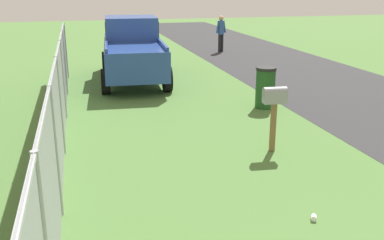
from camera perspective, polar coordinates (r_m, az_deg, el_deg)
name	(u,v)px	position (r m, az deg, el deg)	size (l,w,h in m)	color
mailbox	(274,101)	(8.71, 10.52, 2.46)	(0.24, 0.47, 1.30)	brown
pickup_truck	(132,47)	(15.31, -7.64, 9.19)	(5.38, 2.39, 2.09)	#284793
trash_bin	(265,88)	(11.93, 9.38, 4.13)	(0.53, 0.53, 1.09)	#1E4C1E
pedestrian	(221,31)	(21.54, 3.73, 11.29)	(0.30, 0.55, 1.71)	black
fence_section	(60,103)	(8.79, -16.57, 2.14)	(14.94, 0.07, 1.91)	#9EA3A8
litter_cup_by_mailbox	(314,218)	(6.63, 15.33, -11.97)	(0.08, 0.08, 0.10)	white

